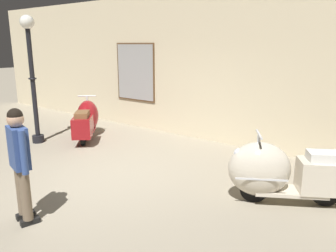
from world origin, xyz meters
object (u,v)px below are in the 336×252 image
(scooter_1, at_px, (279,172))
(lamppost, at_px, (32,69))
(scooter_0, at_px, (86,119))
(visitor_0, at_px, (20,158))

(scooter_1, distance_m, lamppost, 6.04)
(scooter_0, xyz_separation_m, visitor_0, (2.73, -3.29, 0.44))
(scooter_0, relative_size, scooter_1, 0.89)
(visitor_0, bearing_deg, lamppost, 70.62)
(scooter_1, relative_size, visitor_0, 1.14)
(scooter_1, height_order, visitor_0, visitor_0)
(scooter_1, height_order, lamppost, lamppost)
(scooter_1, xyz_separation_m, visitor_0, (-2.54, -2.66, 0.42))
(lamppost, xyz_separation_m, visitor_0, (3.35, -2.26, -0.89))
(scooter_1, bearing_deg, visitor_0, 15.89)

